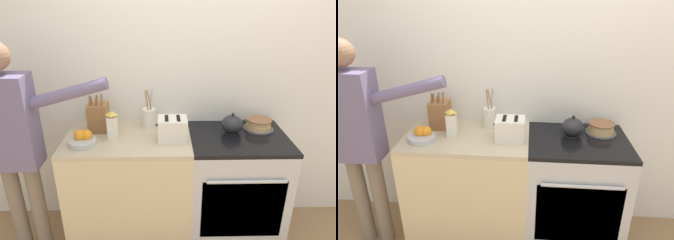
% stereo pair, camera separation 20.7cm
% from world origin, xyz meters
% --- Properties ---
extents(wall_back, '(8.00, 0.04, 2.60)m').
position_xyz_m(wall_back, '(0.00, 0.61, 1.30)').
color(wall_back, silver).
rests_on(wall_back, ground_plane).
extents(counter_cabinet, '(0.94, 0.59, 0.93)m').
position_xyz_m(counter_cabinet, '(-0.60, 0.30, 0.46)').
color(counter_cabinet, beige).
rests_on(counter_cabinet, ground_plane).
extents(stove_range, '(0.74, 0.62, 0.93)m').
position_xyz_m(stove_range, '(0.24, 0.29, 0.46)').
color(stove_range, '#B7BABF').
rests_on(stove_range, ground_plane).
extents(layer_cake, '(0.23, 0.23, 0.09)m').
position_xyz_m(layer_cake, '(0.42, 0.42, 0.97)').
color(layer_cake, '#4C4C51').
rests_on(layer_cake, stove_range).
extents(tea_kettle, '(0.20, 0.16, 0.16)m').
position_xyz_m(tea_kettle, '(0.20, 0.36, 0.99)').
color(tea_kettle, '#232328').
rests_on(tea_kettle, stove_range).
extents(knife_block, '(0.15, 0.15, 0.31)m').
position_xyz_m(knife_block, '(-0.84, 0.43, 1.04)').
color(knife_block, olive).
rests_on(knife_block, counter_cabinet).
extents(utensil_crock, '(0.10, 0.10, 0.33)m').
position_xyz_m(utensil_crock, '(-0.45, 0.47, 1.01)').
color(utensil_crock, silver).
rests_on(utensil_crock, counter_cabinet).
extents(fruit_bowl, '(0.20, 0.20, 0.10)m').
position_xyz_m(fruit_bowl, '(-0.91, 0.20, 0.96)').
color(fruit_bowl, '#B7BABF').
rests_on(fruit_bowl, counter_cabinet).
extents(toaster, '(0.23, 0.16, 0.17)m').
position_xyz_m(toaster, '(-0.27, 0.25, 1.01)').
color(toaster, silver).
rests_on(toaster, counter_cabinet).
extents(milk_carton, '(0.07, 0.07, 0.22)m').
position_xyz_m(milk_carton, '(-0.71, 0.28, 1.03)').
color(milk_carton, white).
rests_on(milk_carton, counter_cabinet).
extents(person_baker, '(0.94, 0.20, 1.67)m').
position_xyz_m(person_baker, '(-1.36, 0.13, 1.00)').
color(person_baker, '#7A6B5B').
rests_on(person_baker, ground_plane).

